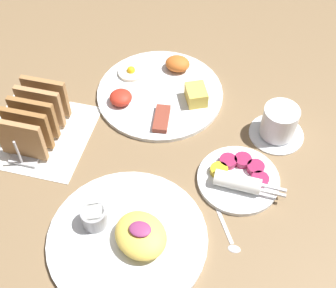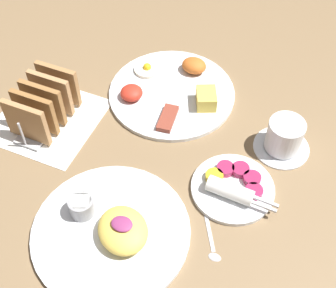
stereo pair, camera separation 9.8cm
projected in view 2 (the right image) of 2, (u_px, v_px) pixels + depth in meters
ground_plane at (139, 151)px, 1.00m from camera, size 3.00×3.00×0.00m
napkin_flat at (48, 119)px, 1.06m from camera, size 0.22×0.22×0.00m
plate_breakfast at (172, 91)px, 1.11m from camera, size 0.30×0.30×0.05m
plate_condiments at (233, 187)px, 0.93m from camera, size 0.18×0.17×0.04m
plate_foreground at (112, 229)px, 0.87m from camera, size 0.30×0.30×0.06m
toast_rack at (44, 104)px, 1.02m from camera, size 0.10×0.18×0.10m
coffee_cup at (284, 137)px, 0.98m from camera, size 0.12×0.12×0.08m
teaspoon at (211, 240)px, 0.87m from camera, size 0.08×0.11×0.01m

